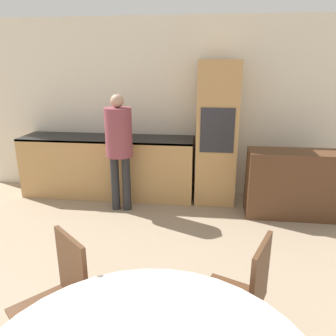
# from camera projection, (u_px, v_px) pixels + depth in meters

# --- Properties ---
(wall_back) EXTENTS (6.53, 0.05, 2.60)m
(wall_back) POSITION_uv_depth(u_px,v_px,m) (184.00, 109.00, 4.93)
(wall_back) COLOR silver
(wall_back) RESTS_ON ground_plane
(kitchen_counter) EXTENTS (2.58, 0.60, 0.91)m
(kitchen_counter) POSITION_uv_depth(u_px,v_px,m) (108.00, 166.00, 4.99)
(kitchen_counter) COLOR tan
(kitchen_counter) RESTS_ON ground_plane
(oven_unit) EXTENTS (0.56, 0.59, 2.00)m
(oven_unit) POSITION_uv_depth(u_px,v_px,m) (217.00, 134.00, 4.65)
(oven_unit) COLOR tan
(oven_unit) RESTS_ON ground_plane
(sideboard) EXTENTS (1.19, 0.45, 0.88)m
(sideboard) POSITION_uv_depth(u_px,v_px,m) (293.00, 184.00, 4.28)
(sideboard) COLOR #51331E
(sideboard) RESTS_ON ground_plane
(chair_far_left) EXTENTS (0.56, 0.56, 0.91)m
(chair_far_left) POSITION_uv_depth(u_px,v_px,m) (61.00, 296.00, 2.10)
(chair_far_left) COLOR #51331E
(chair_far_left) RESTS_ON ground_plane
(chair_far_right) EXTENTS (0.52, 0.52, 0.91)m
(chair_far_right) POSITION_uv_depth(u_px,v_px,m) (243.00, 295.00, 2.12)
(chair_far_right) COLOR #51331E
(chair_far_right) RESTS_ON ground_plane
(person_standing) EXTENTS (0.35, 0.35, 1.58)m
(person_standing) POSITION_uv_depth(u_px,v_px,m) (119.00, 141.00, 4.31)
(person_standing) COLOR #262628
(person_standing) RESTS_ON ground_plane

